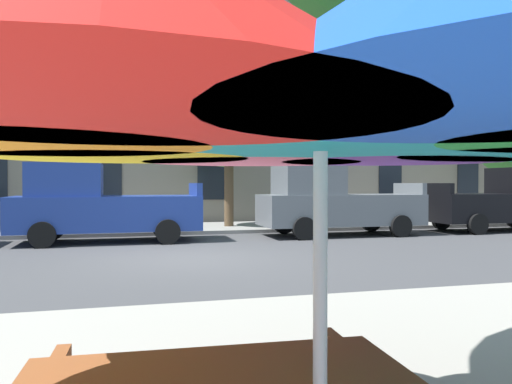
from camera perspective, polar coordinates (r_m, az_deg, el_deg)
The scene contains 9 objects.
ground_plane at distance 11.14m, azimuth -7.52°, elevation -7.55°, with size 120.00×120.00×0.00m, color #424244.
sidewalk_far at distance 17.85m, azimuth -10.33°, elevation -4.14°, with size 56.00×3.60×0.12m, color gray.
apartment_building at distance 27.14m, azimuth -11.84°, elevation 18.00°, with size 40.20×12.08×19.20m.
pickup_blue at distance 14.66m, azimuth -17.46°, elevation -1.50°, with size 5.10×2.12×2.20m.
pickup_gray_midblock at distance 15.99m, azimuth 8.81°, elevation -1.26°, with size 5.10×2.12×2.20m.
pickup_black at distance 19.47m, azimuth 26.37°, elevation -0.95°, with size 5.10×2.12×2.20m.
street_tree_middle at distance 18.05m, azimuth -2.94°, elevation 7.24°, with size 3.08×3.16×5.09m.
street_tree_right at distance 23.50m, azimuth 26.90°, elevation 5.49°, with size 2.33×2.58×4.95m.
patio_umbrella at distance 2.11m, azimuth 7.38°, elevation 11.11°, with size 3.65×3.65×2.33m.
Camera 1 is at (-1.41, -10.93, 1.65)m, focal length 35.10 mm.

